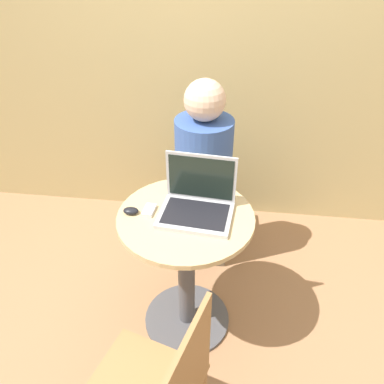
% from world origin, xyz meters
% --- Properties ---
extents(ground_plane, '(12.00, 12.00, 0.00)m').
position_xyz_m(ground_plane, '(0.00, 0.00, 0.00)').
color(ground_plane, '#9E704C').
extents(back_wall, '(7.00, 0.05, 2.60)m').
position_xyz_m(back_wall, '(0.00, 1.11, 1.30)').
color(back_wall, tan).
rests_on(back_wall, ground_plane).
extents(round_table, '(0.65, 0.65, 0.78)m').
position_xyz_m(round_table, '(0.00, 0.00, 0.49)').
color(round_table, '#4C4C51').
rests_on(round_table, ground_plane).
extents(laptop, '(0.35, 0.28, 0.26)m').
position_xyz_m(laptop, '(0.05, 0.03, 0.83)').
color(laptop, '#B7B7BC').
rests_on(laptop, round_table).
extents(cell_phone, '(0.06, 0.09, 0.02)m').
position_xyz_m(cell_phone, '(-0.18, 0.01, 0.79)').
color(cell_phone, silver).
rests_on(cell_phone, round_table).
extents(computer_mouse, '(0.07, 0.05, 0.03)m').
position_xyz_m(computer_mouse, '(-0.26, -0.02, 0.79)').
color(computer_mouse, black).
rests_on(computer_mouse, round_table).
extents(person_seated, '(0.35, 0.53, 1.24)m').
position_xyz_m(person_seated, '(0.03, 0.61, 0.52)').
color(person_seated, brown).
rests_on(person_seated, ground_plane).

